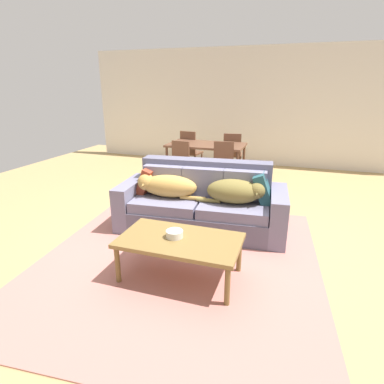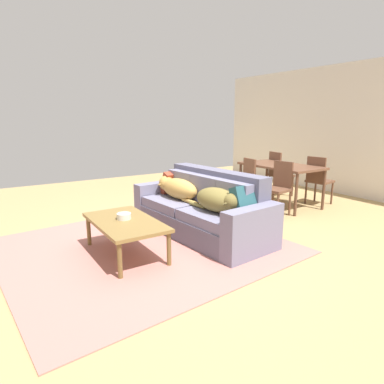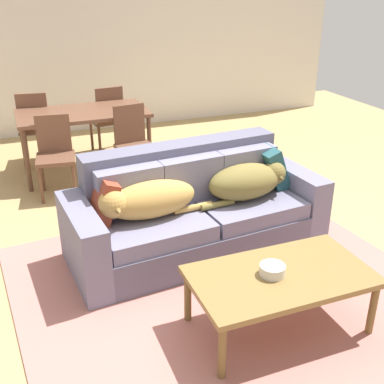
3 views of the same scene
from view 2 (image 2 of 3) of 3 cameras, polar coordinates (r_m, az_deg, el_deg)
ground_plane at (r=4.78m, az=1.36°, el=-6.93°), size 10.00×10.00×0.00m
back_partition at (r=7.53m, az=27.83°, el=9.27°), size 8.00×0.12×2.70m
area_rug at (r=4.31m, az=-8.35°, el=-9.21°), size 3.27×3.47×0.01m
couch at (r=4.64m, az=1.86°, el=-3.13°), size 2.23×1.05×0.89m
dog_on_left_cushion at (r=4.88m, az=-2.54°, el=0.70°), size 0.93×0.40×0.30m
dog_on_right_cushion at (r=4.16m, az=4.54°, el=-1.38°), size 0.83×0.43×0.30m
throw_pillow_by_left_arm at (r=5.21m, az=-3.22°, el=1.57°), size 0.26×0.37×0.38m
throw_pillow_by_right_arm at (r=4.05m, az=9.48°, el=-1.61°), size 0.27×0.39×0.41m
coffee_table at (r=3.97m, az=-11.42°, el=-5.42°), size 1.18×0.66×0.43m
bowl_on_coffee_table at (r=4.00m, az=-11.62°, el=-4.09°), size 0.17×0.17×0.07m
dining_table at (r=6.38m, az=14.96°, el=3.96°), size 1.49×0.83×0.76m
dining_chair_near_left at (r=6.33m, az=8.96°, el=2.25°), size 0.45×0.45×0.86m
dining_chair_near_right at (r=5.71m, az=14.66°, el=1.09°), size 0.45×0.45×0.90m
dining_chair_far_left at (r=7.14m, az=14.65°, el=3.36°), size 0.45×0.45×0.92m
dining_chair_far_right at (r=6.60m, az=20.86°, el=2.22°), size 0.45×0.45×0.91m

